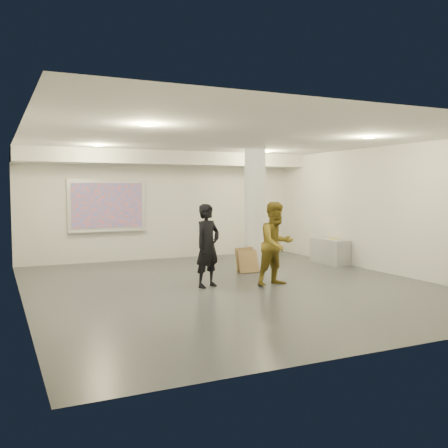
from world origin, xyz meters
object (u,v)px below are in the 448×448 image
woman (208,246)px  projection_screen (107,206)px  credenza (330,251)px  man (276,244)px  column (255,209)px

woman → projection_screen: bearing=81.6°
credenza → man: size_ratio=0.65×
column → credenza: 2.51m
projection_screen → credenza: (5.32, -2.77, -1.20)m
projection_screen → credenza: projection_screen is taller
credenza → woman: size_ratio=0.67×
credenza → woman: woman is taller
man → projection_screen: bearing=107.4°
woman → man: (1.34, -0.45, 0.02)m
credenza → man: 3.55m
column → woman: (-2.00, -1.68, -0.66)m
projection_screen → credenza: bearing=-27.5°
projection_screen → woman: size_ratio=1.24×
credenza → projection_screen: bearing=149.6°
column → man: column is taller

